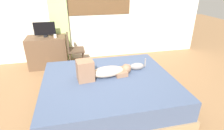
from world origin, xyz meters
The scene contains 10 objects.
ground_plane centered at (0.00, 0.00, 0.00)m, with size 16.00×16.00×0.00m, color olive.
back_wall_with_window centered at (0.01, 2.20, 1.46)m, with size 6.40×0.14×2.90m.
bed centered at (0.14, -0.01, 0.23)m, with size 2.21×1.89×0.46m.
person_lying centered at (0.05, 0.07, 0.57)m, with size 0.94×0.36×0.34m.
cat centered at (0.69, 0.21, 0.53)m, with size 0.36×0.13×0.21m.
desk centered at (-1.00, 1.80, 0.37)m, with size 0.90×0.56×0.74m.
tv_monitor centered at (-1.00, 1.80, 0.92)m, with size 0.48×0.10×0.35m.
cup centered at (-0.77, 1.68, 0.78)m, with size 0.07×0.07×0.08m, color white.
chair_by_desk centered at (-0.40, 1.52, 0.51)m, with size 0.38×0.38×0.86m.
curtain_left centered at (-0.67, 2.08, 1.32)m, with size 0.44×0.06×2.63m, color #ADCC75.
Camera 1 is at (-0.38, -2.58, 1.92)m, focal length 28.95 mm.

